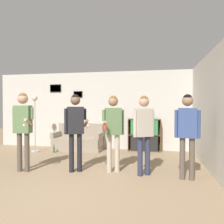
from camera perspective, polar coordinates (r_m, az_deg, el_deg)
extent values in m
plane|color=#937A5B|center=(3.80, -17.54, -21.45)|extent=(20.00, 20.00, 0.00)
cube|color=beige|center=(7.71, -1.58, 0.47)|extent=(8.20, 0.06, 2.70)
cube|color=black|center=(7.96, -8.87, 4.57)|extent=(0.33, 0.02, 0.23)
cube|color=gray|center=(7.96, -8.88, 4.58)|extent=(0.29, 0.01, 0.18)
cube|color=black|center=(8.32, -14.53, 6.01)|extent=(0.43, 0.02, 0.28)
cube|color=#B2B2BC|center=(8.31, -14.55, 6.01)|extent=(0.39, 0.01, 0.24)
cube|color=beige|center=(5.43, 24.30, -0.02)|extent=(0.06, 6.81, 2.70)
cube|color=gray|center=(7.64, -8.96, -9.37)|extent=(1.68, 0.80, 0.10)
cube|color=gray|center=(7.60, -8.96, -7.82)|extent=(1.62, 0.74, 0.32)
cube|color=gray|center=(7.86, -8.15, -4.66)|extent=(1.62, 0.14, 0.45)
cube|color=gray|center=(7.86, -14.34, -5.70)|extent=(0.12, 0.74, 0.18)
cube|color=gray|center=(7.34, -3.22, -6.16)|extent=(0.12, 0.74, 0.18)
cube|color=brown|center=(7.41, 4.34, -5.90)|extent=(0.02, 0.30, 1.07)
cube|color=brown|center=(7.36, 12.56, -5.98)|extent=(0.02, 0.30, 1.07)
cube|color=brown|center=(7.51, 8.49, -5.82)|extent=(1.08, 0.01, 1.07)
cube|color=brown|center=(7.45, 8.42, -9.94)|extent=(1.03, 0.30, 0.02)
cube|color=brown|center=(7.32, 8.45, -1.90)|extent=(1.03, 0.30, 0.02)
cube|color=brown|center=(7.36, 8.44, -5.95)|extent=(1.03, 0.30, 0.02)
cube|color=black|center=(7.39, 8.43, -8.04)|extent=(0.88, 0.26, 0.48)
cube|color=#338447|center=(7.33, 8.44, -3.92)|extent=(0.88, 0.26, 0.48)
cylinder|color=#ADA89E|center=(7.68, -19.43, -9.63)|extent=(0.28, 0.28, 0.03)
cylinder|color=#ADA89E|center=(7.57, -19.48, -3.42)|extent=(0.03, 0.03, 1.64)
sphere|color=beige|center=(7.55, -19.53, 3.44)|extent=(0.19, 0.19, 0.19)
cylinder|color=brown|center=(5.47, -22.99, -9.61)|extent=(0.11, 0.11, 0.88)
cylinder|color=brown|center=(5.38, -21.31, -9.77)|extent=(0.11, 0.11, 0.88)
cube|color=#5B7A4C|center=(5.33, -22.23, -1.76)|extent=(0.37, 0.22, 0.62)
sphere|color=tan|center=(5.33, -22.27, 3.20)|extent=(0.23, 0.23, 0.23)
sphere|color=brown|center=(5.33, -22.28, 3.63)|extent=(0.19, 0.19, 0.19)
cylinder|color=#5B7A4C|center=(5.23, -20.19, -0.27)|extent=(0.07, 0.07, 0.26)
cylinder|color=tan|center=(5.11, -20.93, -2.56)|extent=(0.08, 0.32, 0.19)
cylinder|color=white|center=(4.98, -21.72, -3.44)|extent=(0.04, 0.14, 0.09)
cylinder|color=#5B7A4C|center=(5.44, -24.20, -1.94)|extent=(0.07, 0.07, 0.59)
cylinder|color=black|center=(5.07, -10.53, -10.48)|extent=(0.11, 0.11, 0.86)
cylinder|color=black|center=(5.10, -8.48, -10.41)|extent=(0.11, 0.11, 0.86)
cube|color=#232328|center=(4.99, -9.54, -2.13)|extent=(0.41, 0.35, 0.61)
sphere|color=brown|center=(4.98, -9.56, 3.08)|extent=(0.22, 0.22, 0.22)
sphere|color=black|center=(4.98, -9.56, 3.52)|extent=(0.19, 0.19, 0.19)
cylinder|color=#232328|center=(5.01, -7.11, -0.55)|extent=(0.07, 0.07, 0.26)
cylinder|color=brown|center=(4.88, -6.80, -2.90)|extent=(0.20, 0.31, 0.19)
cylinder|color=white|center=(4.75, -6.48, -3.83)|extent=(0.10, 0.14, 0.09)
cylinder|color=#232328|center=(4.96, -12.00, -2.41)|extent=(0.07, 0.07, 0.57)
cylinder|color=#B7AD99|center=(4.98, -0.73, -10.76)|extent=(0.11, 0.11, 0.85)
cylinder|color=#B7AD99|center=(5.01, 1.35, -10.69)|extent=(0.11, 0.11, 0.85)
cube|color=#5B7A4C|center=(4.90, 0.31, -2.43)|extent=(0.41, 0.31, 0.60)
sphere|color=#997051|center=(4.89, 0.31, 2.78)|extent=(0.22, 0.22, 0.22)
sphere|color=brown|center=(4.89, 0.31, 3.23)|extent=(0.19, 0.19, 0.19)
cylinder|color=#5B7A4C|center=(4.94, 2.78, -2.66)|extent=(0.07, 0.07, 0.56)
cylinder|color=#5B7A4C|center=(4.86, -2.19, -0.89)|extent=(0.07, 0.07, 0.25)
cylinder|color=#997051|center=(4.73, -2.01, -3.28)|extent=(0.16, 0.31, 0.19)
cylinder|color=red|center=(4.60, -1.82, -3.99)|extent=(0.08, 0.08, 0.10)
cylinder|color=#2D334C|center=(4.77, 7.35, -11.38)|extent=(0.11, 0.11, 0.84)
cylinder|color=#2D334C|center=(4.86, 9.24, -11.15)|extent=(0.11, 0.11, 0.84)
cube|color=#BCB2A3|center=(4.71, 8.33, -2.72)|extent=(0.41, 0.36, 0.59)
sphere|color=tan|center=(4.70, 8.35, 2.65)|extent=(0.22, 0.22, 0.22)
sphere|color=brown|center=(4.70, 8.35, 3.11)|extent=(0.18, 0.18, 0.18)
cylinder|color=#BCB2A3|center=(4.82, 10.55, -2.90)|extent=(0.07, 0.07, 0.56)
cylinder|color=#BCB2A3|center=(4.60, 6.01, -3.09)|extent=(0.07, 0.07, 0.56)
cylinder|color=brown|center=(4.74, 17.91, -11.45)|extent=(0.11, 0.11, 0.85)
cylinder|color=brown|center=(4.75, 20.13, -11.45)|extent=(0.11, 0.11, 0.85)
cube|color=#384C84|center=(4.64, 19.09, -2.70)|extent=(0.38, 0.23, 0.60)
sphere|color=#997051|center=(4.63, 19.13, 2.80)|extent=(0.22, 0.22, 0.22)
sphere|color=black|center=(4.63, 19.14, 3.27)|extent=(0.19, 0.19, 0.19)
cylinder|color=#384C84|center=(4.66, 21.74, -2.99)|extent=(0.07, 0.07, 0.56)
cylinder|color=#384C84|center=(4.63, 16.43, -2.96)|extent=(0.07, 0.07, 0.56)
cylinder|color=#3D6638|center=(7.33, -14.95, -9.52)|extent=(0.06, 0.06, 0.18)
cylinder|color=#3D6638|center=(7.31, -14.95, -8.50)|extent=(0.03, 0.03, 0.08)
cylinder|color=white|center=(7.31, 10.20, -1.38)|extent=(0.07, 0.07, 0.11)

